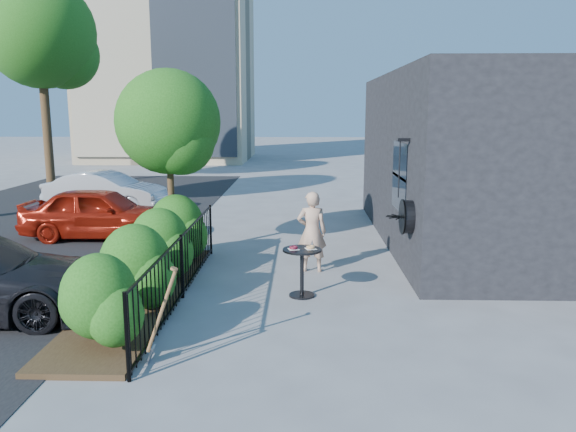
{
  "coord_description": "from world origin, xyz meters",
  "views": [
    {
      "loc": [
        0.52,
        -9.05,
        3.12
      ],
      "look_at": [
        0.25,
        1.19,
        1.2
      ],
      "focal_mm": 35.0,
      "sensor_mm": 36.0,
      "label": 1
    }
  ],
  "objects_px": {
    "car_silver": "(106,191)",
    "cafe_table": "(302,264)",
    "street_tree_far": "(41,40)",
    "shovel": "(160,320)",
    "car_red": "(100,213)",
    "woman": "(312,232)",
    "patio_tree": "(171,128)"
  },
  "relations": [
    {
      "from": "street_tree_far",
      "to": "cafe_table",
      "type": "xyz_separation_m",
      "value": [
        10.46,
        -13.81,
        -5.34
      ]
    },
    {
      "from": "woman",
      "to": "car_silver",
      "type": "relative_size",
      "value": 0.42
    },
    {
      "from": "patio_tree",
      "to": "street_tree_far",
      "type": "relative_size",
      "value": 0.48
    },
    {
      "from": "patio_tree",
      "to": "street_tree_far",
      "type": "bearing_deg",
      "value": 124.51
    },
    {
      "from": "patio_tree",
      "to": "car_red",
      "type": "relative_size",
      "value": 1.05
    },
    {
      "from": "patio_tree",
      "to": "shovel",
      "type": "relative_size",
      "value": 3.09
    },
    {
      "from": "cafe_table",
      "to": "car_silver",
      "type": "bearing_deg",
      "value": 127.11
    },
    {
      "from": "woman",
      "to": "shovel",
      "type": "distance_m",
      "value": 4.6
    },
    {
      "from": "patio_tree",
      "to": "shovel",
      "type": "height_order",
      "value": "patio_tree"
    },
    {
      "from": "street_tree_far",
      "to": "woman",
      "type": "relative_size",
      "value": 5.19
    },
    {
      "from": "cafe_table",
      "to": "car_silver",
      "type": "height_order",
      "value": "car_silver"
    },
    {
      "from": "car_silver",
      "to": "cafe_table",
      "type": "bearing_deg",
      "value": -134.65
    },
    {
      "from": "car_red",
      "to": "woman",
      "type": "bearing_deg",
      "value": -118.28
    },
    {
      "from": "street_tree_far",
      "to": "shovel",
      "type": "bearing_deg",
      "value": -62.14
    },
    {
      "from": "shovel",
      "to": "street_tree_far",
      "type": "bearing_deg",
      "value": 117.86
    },
    {
      "from": "woman",
      "to": "patio_tree",
      "type": "bearing_deg",
      "value": -19.33
    },
    {
      "from": "woman",
      "to": "car_silver",
      "type": "bearing_deg",
      "value": -45.47
    },
    {
      "from": "car_red",
      "to": "street_tree_far",
      "type": "bearing_deg",
      "value": 29.82
    },
    {
      "from": "cafe_table",
      "to": "car_red",
      "type": "bearing_deg",
      "value": 139.16
    },
    {
      "from": "woman",
      "to": "car_red",
      "type": "relative_size",
      "value": 0.42
    },
    {
      "from": "shovel",
      "to": "car_silver",
      "type": "bearing_deg",
      "value": 112.28
    },
    {
      "from": "street_tree_far",
      "to": "cafe_table",
      "type": "distance_m",
      "value": 18.13
    },
    {
      "from": "car_red",
      "to": "cafe_table",
      "type": "bearing_deg",
      "value": -130.91
    },
    {
      "from": "patio_tree",
      "to": "cafe_table",
      "type": "xyz_separation_m",
      "value": [
        2.76,
        -2.61,
        -2.19
      ]
    },
    {
      "from": "cafe_table",
      "to": "shovel",
      "type": "bearing_deg",
      "value": -124.1
    },
    {
      "from": "street_tree_far",
      "to": "cafe_table",
      "type": "bearing_deg",
      "value": -52.88
    },
    {
      "from": "car_red",
      "to": "patio_tree",
      "type": "bearing_deg",
      "value": -127.36
    },
    {
      "from": "patio_tree",
      "to": "shovel",
      "type": "distance_m",
      "value": 5.76
    },
    {
      "from": "street_tree_far",
      "to": "car_red",
      "type": "xyz_separation_m",
      "value": [
        5.46,
        -9.49,
        -5.28
      ]
    },
    {
      "from": "woman",
      "to": "car_red",
      "type": "bearing_deg",
      "value": -27.49
    },
    {
      "from": "cafe_table",
      "to": "woman",
      "type": "height_order",
      "value": "woman"
    },
    {
      "from": "patio_tree",
      "to": "car_silver",
      "type": "xyz_separation_m",
      "value": [
        -3.45,
        5.59,
        -2.14
      ]
    }
  ]
}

